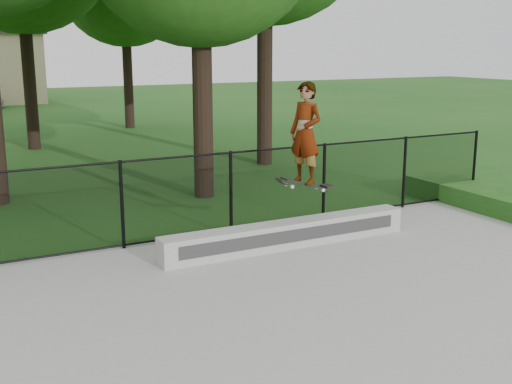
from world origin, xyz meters
The scene contains 3 objects.
grind_ledge centered at (2.48, 4.70, 0.28)m, with size 4.53×0.40×0.43m, color #B1B2AD.
skater_airborne centered at (2.69, 4.52, 1.97)m, with size 0.81×0.69×1.85m.
chainlink_fence centered at (0.00, 5.90, 0.81)m, with size 16.06×0.06×1.50m.
Camera 1 is at (-2.83, -4.24, 3.39)m, focal length 45.00 mm.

